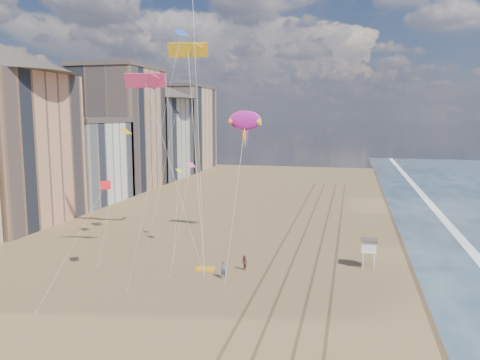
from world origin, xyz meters
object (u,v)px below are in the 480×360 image
(lifeguard_stand, at_px, (369,246))
(grounded_kite, at_px, (205,269))
(kite_flyer_b, at_px, (244,263))
(kite_flyer_a, at_px, (223,269))
(show_kite, at_px, (245,121))

(lifeguard_stand, bearing_deg, grounded_kite, -164.23)
(lifeguard_stand, bearing_deg, kite_flyer_b, -163.14)
(kite_flyer_a, relative_size, kite_flyer_b, 1.08)
(lifeguard_stand, height_order, grounded_kite, lifeguard_stand)
(kite_flyer_a, height_order, kite_flyer_b, kite_flyer_a)
(show_kite, bearing_deg, grounded_kite, -95.74)
(lifeguard_stand, height_order, show_kite, show_kite)
(lifeguard_stand, bearing_deg, kite_flyer_a, -154.97)
(show_kite, relative_size, kite_flyer_a, 12.76)
(lifeguard_stand, relative_size, grounded_kite, 1.67)
(lifeguard_stand, distance_m, kite_flyer_b, 14.37)
(lifeguard_stand, xyz_separation_m, kite_flyer_b, (-13.65, -4.14, -1.72))
(lifeguard_stand, distance_m, grounded_kite, 18.89)
(lifeguard_stand, distance_m, kite_flyer_a, 16.94)
(grounded_kite, bearing_deg, show_kite, 82.08)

